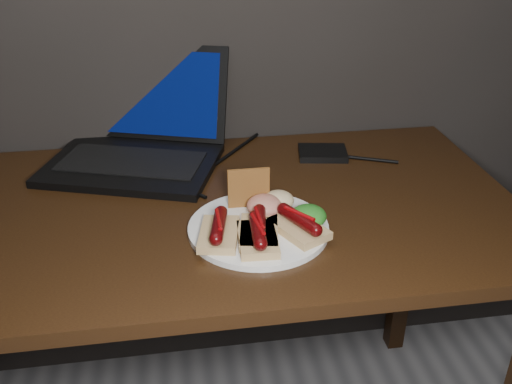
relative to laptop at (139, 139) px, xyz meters
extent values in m
cube|color=black|center=(0.10, -0.27, -0.07)|extent=(1.40, 0.70, 0.03)
cube|color=black|center=(0.75, 0.03, -0.44)|extent=(0.05, 0.05, 0.72)
cube|color=black|center=(-0.02, -0.06, -0.04)|extent=(0.45, 0.38, 0.02)
cube|color=black|center=(-0.02, -0.06, -0.03)|extent=(0.36, 0.25, 0.00)
cube|color=black|center=(0.04, 0.11, 0.08)|extent=(0.40, 0.21, 0.23)
cube|color=#081052|center=(0.04, 0.11, 0.08)|extent=(0.36, 0.18, 0.20)
cube|color=black|center=(0.45, -0.06, -0.04)|extent=(0.13, 0.11, 0.02)
cylinder|color=black|center=(0.08, -0.17, -0.05)|extent=(0.13, 0.14, 0.01)
cylinder|color=black|center=(0.24, 0.00, -0.05)|extent=(0.14, 0.18, 0.01)
cylinder|color=black|center=(0.55, -0.10, -0.05)|extent=(0.13, 0.06, 0.01)
cylinder|color=silver|center=(0.23, -0.38, -0.05)|extent=(0.32, 0.32, 0.01)
cube|color=tan|center=(0.15, -0.41, -0.03)|extent=(0.09, 0.13, 0.02)
cylinder|color=#530508|center=(0.15, -0.41, -0.01)|extent=(0.04, 0.10, 0.02)
sphere|color=#530508|center=(0.15, -0.46, -0.01)|extent=(0.02, 0.02, 0.02)
sphere|color=#530508|center=(0.16, -0.36, -0.01)|extent=(0.02, 0.02, 0.02)
cylinder|color=#770508|center=(0.15, -0.41, 0.00)|extent=(0.01, 0.07, 0.01)
cube|color=tan|center=(0.23, -0.42, -0.03)|extent=(0.09, 0.13, 0.02)
cylinder|color=#530508|center=(0.23, -0.42, -0.01)|extent=(0.04, 0.10, 0.02)
sphere|color=#530508|center=(0.22, -0.46, -0.01)|extent=(0.02, 0.02, 0.02)
sphere|color=#530508|center=(0.24, -0.37, -0.01)|extent=(0.03, 0.02, 0.02)
cylinder|color=#770508|center=(0.23, -0.42, 0.00)|extent=(0.01, 0.07, 0.01)
cube|color=tan|center=(0.31, -0.41, -0.03)|extent=(0.11, 0.13, 0.02)
cylinder|color=#530508|center=(0.31, -0.41, -0.01)|extent=(0.07, 0.10, 0.02)
sphere|color=#530508|center=(0.33, -0.46, -0.01)|extent=(0.03, 0.02, 0.02)
sphere|color=#530508|center=(0.28, -0.37, -0.01)|extent=(0.03, 0.02, 0.02)
cylinder|color=#770508|center=(0.31, -0.41, 0.00)|extent=(0.05, 0.06, 0.01)
cube|color=tan|center=(0.22, -0.44, -0.03)|extent=(0.08, 0.12, 0.02)
cylinder|color=#530508|center=(0.22, -0.44, -0.01)|extent=(0.03, 0.10, 0.02)
sphere|color=#530508|center=(0.22, -0.49, -0.01)|extent=(0.02, 0.02, 0.02)
sphere|color=#530508|center=(0.23, -0.39, -0.01)|extent=(0.02, 0.02, 0.02)
cylinder|color=#770508|center=(0.22, -0.44, 0.00)|extent=(0.02, 0.07, 0.01)
cube|color=#A8692E|center=(0.23, -0.30, 0.00)|extent=(0.09, 0.01, 0.08)
ellipsoid|color=#125C18|center=(0.33, -0.39, -0.02)|extent=(0.07, 0.07, 0.04)
ellipsoid|color=#AA111C|center=(0.25, -0.34, -0.02)|extent=(0.07, 0.07, 0.04)
ellipsoid|color=silver|center=(0.29, -0.32, -0.02)|extent=(0.06, 0.06, 0.04)
camera|label=1|loc=(0.08, -1.31, 0.54)|focal=40.00mm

